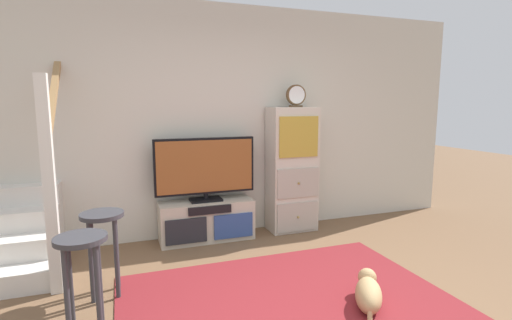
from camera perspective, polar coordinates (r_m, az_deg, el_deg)
The scene contains 10 objects.
back_wall at distance 4.61m, azimuth -4.70°, elevation 5.75°, with size 6.40×0.12×2.70m, color beige.
area_rug at distance 3.25m, azimuth 4.74°, elevation -20.25°, with size 2.60×1.80×0.01m, color maroon.
media_console at distance 4.48m, azimuth -7.37°, elevation -8.96°, with size 1.07×0.38×0.46m.
television at distance 4.36m, azimuth -7.59°, elevation -1.13°, with size 1.14×0.22×0.72m.
side_cabinet at distance 4.70m, azimuth 5.42°, elevation -1.46°, with size 0.58×0.38×1.52m.
desk_clock at distance 4.63m, azimuth 5.99°, elevation 9.50°, with size 0.24×0.08×0.27m.
staircase at distance 4.48m, azimuth -32.67°, elevation -8.39°, with size 1.00×1.36×2.20m.
bar_stool_near at distance 2.88m, azimuth -24.55°, elevation -13.64°, with size 0.34×0.34×0.70m.
bar_stool_far at distance 3.37m, azimuth -21.89°, elevation -10.24°, with size 0.34×0.34×0.70m.
dog at distance 3.25m, azimuth 16.43°, elevation -18.44°, with size 0.41×0.49×0.23m.
Camera 1 is at (-1.20, -1.99, 1.57)m, focal length 26.77 mm.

